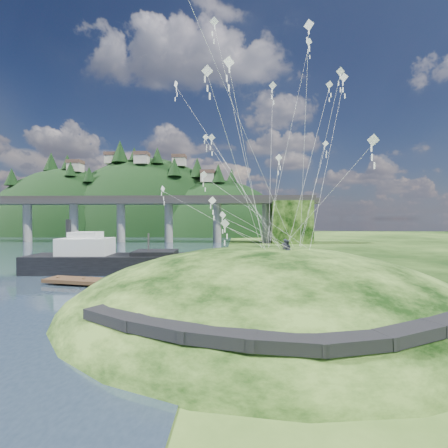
{
  "coord_description": "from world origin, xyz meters",
  "views": [
    {
      "loc": [
        5.34,
        -24.51,
        7.53
      ],
      "look_at": [
        4.0,
        6.0,
        7.0
      ],
      "focal_mm": 24.0,
      "sensor_mm": 36.0,
      "label": 1
    }
  ],
  "objects": [
    {
      "name": "ground",
      "position": [
        0.0,
        0.0,
        0.0
      ],
      "size": [
        320.0,
        320.0,
        0.0
      ],
      "primitive_type": "plane",
      "color": "black",
      "rests_on": "ground"
    },
    {
      "name": "grass_hill",
      "position": [
        8.0,
        2.0,
        -1.5
      ],
      "size": [
        36.0,
        32.0,
        13.0
      ],
      "color": "black",
      "rests_on": "ground"
    },
    {
      "name": "footpath",
      "position": [
        7.46,
        -9.74,
        2.08
      ],
      "size": [
        22.29,
        5.84,
        0.83
      ],
      "color": "black",
      "rests_on": "ground"
    },
    {
      "name": "bridge",
      "position": [
        -26.46,
        70.07,
        9.7
      ],
      "size": [
        160.0,
        11.0,
        15.0
      ],
      "color": "#2D2B2B",
      "rests_on": "ground"
    },
    {
      "name": "far_ridge",
      "position": [
        -43.58,
        122.17,
        -7.44
      ],
      "size": [
        153.0,
        70.0,
        94.5
      ],
      "color": "black",
      "rests_on": "ground"
    },
    {
      "name": "work_barge",
      "position": [
        -13.22,
        16.37,
        1.87
      ],
      "size": [
        21.57,
        6.93,
        7.45
      ],
      "color": "black",
      "rests_on": "ground"
    },
    {
      "name": "wooden_dock",
      "position": [
        -8.74,
        7.97,
        0.5
      ],
      "size": [
        16.05,
        5.21,
        1.13
      ],
      "color": "#3D2819",
      "rests_on": "ground"
    },
    {
      "name": "kite_flyers",
      "position": [
        9.48,
        0.9,
        5.78
      ],
      "size": [
        0.85,
        0.98,
        1.74
      ],
      "color": "#252731",
      "rests_on": "ground"
    },
    {
      "name": "kite_swarm",
      "position": [
        6.53,
        3.57,
        17.66
      ],
      "size": [
        19.4,
        17.64,
        21.03
      ],
      "color": "white",
      "rests_on": "ground"
    }
  ]
}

